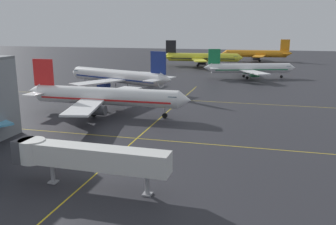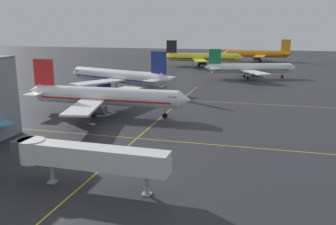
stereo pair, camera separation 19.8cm
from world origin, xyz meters
TOP-DOWN VIEW (x-y plane):
  - airliner_second_row at (-13.23, 49.64)m, footprint 39.78×34.42m
  - airliner_third_row at (-22.79, 80.67)m, footprint 40.11×34.33m
  - airliner_far_left_stand at (16.24, 119.41)m, footprint 35.71×30.54m
  - airliner_far_right_stand at (-9.23, 158.78)m, footprint 41.57×35.70m
  - airliner_distant_taxiway at (17.54, 193.19)m, footprint 40.50×34.73m
  - taxiway_markings at (0.00, 34.24)m, footprint 122.52×119.58m
  - jet_bridge at (-0.14, 13.42)m, footprint 20.59×3.39m

SIDE VIEW (x-z plane):
  - taxiway_markings at x=0.00m, z-range 0.00..0.01m
  - airliner_far_left_stand at x=16.24m, z-range -1.81..9.58m
  - jet_bridge at x=-0.14m, z-range 1.27..6.85m
  - airliner_second_row at x=-13.23m, z-range -1.97..10.44m
  - airliner_distant_taxiway at x=17.54m, z-range -2.00..10.59m
  - airliner_third_row at x=-22.79m, z-range -2.03..10.79m
  - airliner_far_right_stand at x=-9.23m, z-range -2.05..10.87m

